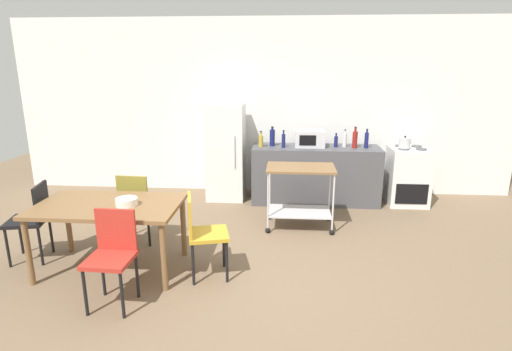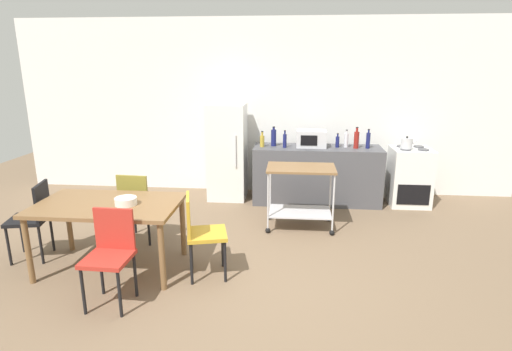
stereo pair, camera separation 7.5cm
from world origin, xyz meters
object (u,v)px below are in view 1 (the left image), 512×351
chair_mustard (202,230)px  refrigerator (226,152)px  microwave (310,138)px  bottle_hot_sauce (366,140)px  bottle_olive_oil (283,140)px  bottle_sesame_oil (336,141)px  bottle_wine (272,137)px  chair_black (33,217)px  stove_oven (407,176)px  kitchen_cart (300,187)px  kettle (405,143)px  dining_table (109,211)px  chair_olive (137,203)px  chair_red (112,252)px  bottle_sparkling_water (355,139)px  bottle_soy_sauce (261,141)px  fruit_bowl (127,202)px  bottle_vinegar (345,140)px

chair_mustard → refrigerator: (-0.13, 2.64, 0.26)m
microwave → bottle_hot_sauce: bottle_hot_sauce is taller
bottle_olive_oil → bottle_sesame_oil: 0.83m
bottle_wine → microwave: (0.59, -0.01, -0.01)m
chair_black → stove_oven: bearing=104.3°
kitchen_cart → bottle_olive_oil: (-0.24, 1.02, 0.44)m
kettle → dining_table: bearing=-147.0°
dining_table → bottle_sesame_oil: bottle_sesame_oil is taller
bottle_sesame_oil → chair_olive: bearing=-145.6°
chair_red → bottle_sparkling_water: size_ratio=2.70×
bottle_sesame_oil → bottle_wine: bearing=179.1°
bottle_soy_sauce → bottle_hot_sauce: 1.64m
bottle_hot_sauce → kettle: (0.57, -0.06, -0.03)m
refrigerator → kitchen_cart: bearing=-45.6°
kitchen_cart → chair_mustard: bearing=-125.9°
dining_table → bottle_sparkling_water: 3.81m
bottle_soy_sauce → kettle: bottle_soy_sauce is taller
chair_red → bottle_olive_oil: bottle_olive_oil is taller
bottle_wine → fruit_bowl: size_ratio=1.36×
chair_mustard → refrigerator: 2.66m
bottle_soy_sauce → bottle_sesame_oil: bottle_soy_sauce is taller
chair_mustard → bottle_hot_sauce: (2.08, 2.52, 0.51)m
chair_olive → bottle_olive_oil: 2.48m
kettle → chair_black: bearing=-154.3°
microwave → bottle_hot_sauce: size_ratio=1.54×
chair_red → dining_table: bearing=116.6°
chair_mustard → bottle_vinegar: size_ratio=3.21×
chair_red → bottle_sparkling_water: bottle_sparkling_water is taller
bottle_wine → microwave: bearing=-0.8°
bottle_wine → microwave: size_ratio=0.67×
chair_mustard → bottle_sesame_oil: bottle_sesame_oil is taller
chair_mustard → refrigerator: refrigerator is taller
stove_oven → bottle_soy_sauce: bearing=-178.2°
dining_table → chair_black: 0.99m
dining_table → chair_mustard: size_ratio=1.69×
refrigerator → chair_olive: bearing=-114.3°
refrigerator → stove_oven: bearing=-1.6°
chair_olive → bottle_wine: bottle_wine is taller
dining_table → kettle: kettle is taller
bottle_wine → refrigerator: bearing=175.2°
chair_red → microwave: bearing=60.2°
kitchen_cart → bottle_sesame_oil: bearing=62.9°
chair_red → chair_black: bearing=149.5°
kettle → refrigerator: bearing=176.3°
dining_table → chair_mustard: bearing=-4.7°
chair_red → bottle_wine: 3.44m
bottle_sparkling_water → fruit_bowl: (-2.69, -2.45, -0.25)m
chair_mustard → bottle_olive_oil: size_ratio=3.27×
bottle_wine → bottle_sesame_oil: (1.00, -0.02, -0.04)m
stove_oven → bottle_olive_oil: 2.05m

